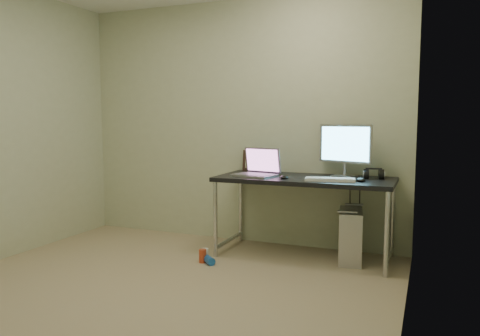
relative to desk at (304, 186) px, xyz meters
The scene contains 18 objects.
floor 1.75m from the desk, 119.91° to the right, with size 3.50×3.50×0.00m, color tan.
wall_back 1.05m from the desk, 156.37° to the left, with size 3.50×0.02×2.50m, color beige.
wall_right 1.78m from the desk, 55.93° to the right, with size 0.02×3.50×2.50m, color beige.
desk is the anchor object (origin of this frame).
tower_computer 0.61m from the desk, ahead, with size 0.27×0.48×0.50m.
cable_a 0.55m from the desk, 38.78° to the left, with size 0.01×0.01×0.70m, color black.
cable_b 0.62m from the desk, 31.18° to the left, with size 0.01×0.01×0.72m, color black.
can_red 1.13m from the desk, 146.66° to the right, with size 0.07×0.07×0.12m, color #C54324.
can_white 1.11m from the desk, 148.59° to the right, with size 0.06×0.06×0.12m, color white.
can_blue 1.10m from the desk, 142.98° to the right, with size 0.07×0.07×0.13m, color blue.
laptop 0.46m from the desk, behind, with size 0.43×0.38×0.26m.
monitor 0.52m from the desk, 27.86° to the left, with size 0.50×0.21×0.49m.
keyboard 0.33m from the desk, 32.24° to the right, with size 0.43×0.14×0.03m, color white.
mouse_right 0.54m from the desk, 10.46° to the right, with size 0.08×0.13×0.04m, color black.
mouse_left 0.24m from the desk, 131.23° to the right, with size 0.08×0.12×0.04m, color black.
headphones 0.63m from the desk, 13.09° to the left, with size 0.19×0.12×0.12m.
picture_frame 0.70m from the desk, 152.01° to the left, with size 0.27×0.03×0.21m, color black.
webcam 0.48m from the desk, 146.82° to the left, with size 0.04×0.04×0.11m.
Camera 1 is at (1.87, -2.78, 1.29)m, focal length 35.00 mm.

